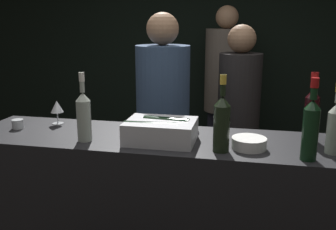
% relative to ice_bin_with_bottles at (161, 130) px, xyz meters
% --- Properties ---
extents(wall_back_chalkboard, '(6.40, 0.06, 2.80)m').
position_rel_ice_bin_with_bottles_xyz_m(wall_back_chalkboard, '(0.02, 2.32, 0.24)').
color(wall_back_chalkboard, black).
rests_on(wall_back_chalkboard, ground_plane).
extents(bar_counter, '(2.19, 0.53, 1.10)m').
position_rel_ice_bin_with_bottles_xyz_m(bar_counter, '(0.02, 0.06, -0.61)').
color(bar_counter, black).
rests_on(bar_counter, ground_plane).
extents(ice_bin_with_bottles, '(0.36, 0.26, 0.12)m').
position_rel_ice_bin_with_bottles_xyz_m(ice_bin_with_bottles, '(0.00, 0.00, 0.00)').
color(ice_bin_with_bottles, silver).
rests_on(ice_bin_with_bottles, bar_counter).
extents(bowl_white, '(0.17, 0.17, 0.05)m').
position_rel_ice_bin_with_bottles_xyz_m(bowl_white, '(0.45, -0.02, -0.03)').
color(bowl_white, white).
rests_on(bowl_white, bar_counter).
extents(wine_glass, '(0.07, 0.07, 0.14)m').
position_rel_ice_bin_with_bottles_xyz_m(wine_glass, '(-0.69, 0.21, 0.04)').
color(wine_glass, silver).
rests_on(wine_glass, bar_counter).
extents(candle_votive, '(0.07, 0.07, 0.05)m').
position_rel_ice_bin_with_bottles_xyz_m(candle_votive, '(-0.86, 0.07, -0.03)').
color(candle_votive, silver).
rests_on(candle_votive, bar_counter).
extents(red_wine_bottle_burgundy, '(0.07, 0.07, 0.37)m').
position_rel_ice_bin_with_bottles_xyz_m(red_wine_bottle_burgundy, '(0.71, -0.12, 0.09)').
color(red_wine_bottle_burgundy, black).
rests_on(red_wine_bottle_burgundy, bar_counter).
extents(rose_wine_bottle, '(0.08, 0.08, 0.34)m').
position_rel_ice_bin_with_bottles_xyz_m(rose_wine_bottle, '(0.83, -0.01, 0.08)').
color(rose_wine_bottle, '#9EA899').
rests_on(rose_wine_bottle, bar_counter).
extents(red_wine_bottle_tall, '(0.07, 0.07, 0.36)m').
position_rel_ice_bin_with_bottles_xyz_m(red_wine_bottle_tall, '(0.75, 0.17, 0.09)').
color(red_wine_bottle_tall, black).
rests_on(red_wine_bottle_tall, bar_counter).
extents(champagne_bottle, '(0.08, 0.08, 0.37)m').
position_rel_ice_bin_with_bottles_xyz_m(champagne_bottle, '(0.32, -0.09, 0.09)').
color(champagne_bottle, black).
rests_on(champagne_bottle, bar_counter).
extents(white_wine_bottle, '(0.07, 0.07, 0.36)m').
position_rel_ice_bin_with_bottles_xyz_m(white_wine_bottle, '(-0.39, -0.07, 0.08)').
color(white_wine_bottle, '#9EA899').
rests_on(white_wine_bottle, bar_counter).
extents(person_in_hoodie, '(0.32, 0.32, 1.68)m').
position_rel_ice_bin_with_bottles_xyz_m(person_in_hoodie, '(0.37, 1.06, -0.21)').
color(person_in_hoodie, black).
rests_on(person_in_hoodie, ground_plane).
extents(person_blond_tee, '(0.36, 0.36, 1.76)m').
position_rel_ice_bin_with_bottles_xyz_m(person_blond_tee, '(-0.12, 0.61, -0.18)').
color(person_blond_tee, black).
rests_on(person_blond_tee, ground_plane).
extents(person_grey_polo, '(0.39, 0.39, 1.84)m').
position_rel_ice_bin_with_bottles_xyz_m(person_grey_polo, '(0.22, 1.79, -0.13)').
color(person_grey_polo, black).
rests_on(person_grey_polo, ground_plane).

